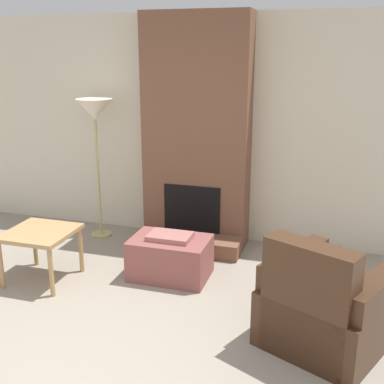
% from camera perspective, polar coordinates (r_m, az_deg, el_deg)
% --- Properties ---
extents(wall_back, '(7.08, 0.06, 2.60)m').
position_cam_1_polar(wall_back, '(5.66, 1.13, 7.39)').
color(wall_back, beige).
rests_on(wall_back, ground_plane).
extents(fireplace, '(1.21, 0.69, 2.60)m').
position_cam_1_polar(fireplace, '(5.46, 0.47, 6.20)').
color(fireplace, brown).
rests_on(fireplace, ground_plane).
extents(ottoman, '(0.77, 0.52, 0.46)m').
position_cam_1_polar(ottoman, '(4.85, -2.60, -7.69)').
color(ottoman, '#8C4C47').
rests_on(ottoman, ground_plane).
extents(armchair, '(1.16, 1.22, 0.92)m').
position_cam_1_polar(armchair, '(3.92, 15.64, -13.16)').
color(armchair, '#422819').
rests_on(armchair, ground_plane).
extents(side_table, '(0.62, 0.62, 0.52)m').
position_cam_1_polar(side_table, '(4.91, -17.52, -5.16)').
color(side_table, tan).
rests_on(side_table, ground_plane).
extents(floor_lamp_left, '(0.42, 0.42, 1.66)m').
position_cam_1_polar(floor_lamp_left, '(5.71, -11.44, 8.93)').
color(floor_lamp_left, tan).
rests_on(floor_lamp_left, ground_plane).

